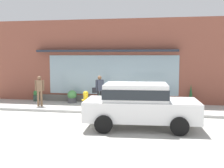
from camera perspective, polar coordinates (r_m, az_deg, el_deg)
ground_plane at (r=13.09m, az=-3.88°, el=-5.82°), size 60.00×60.00×0.00m
curb_strip at (r=12.89m, az=-4.10°, el=-5.73°), size 14.00×0.24×0.12m
storefront at (r=15.93m, az=-1.09°, el=4.57°), size 14.00×0.81×4.70m
fire_hydrant at (r=14.31m, az=-5.41°, el=-3.07°), size 0.42×0.39×0.85m
pedestrian_with_handbag at (r=14.69m, az=-2.64°, el=-0.90°), size 0.57×0.45×1.60m
pedestrian_passerby at (r=15.06m, az=-14.65°, el=-0.92°), size 0.45×0.30×1.59m
parked_car_white at (r=10.22m, az=5.60°, el=-3.87°), size 4.19×2.26×1.63m
potted_plant_doorstep at (r=15.47m, az=15.88°, el=-2.22°), size 0.25×0.25×1.12m
potted_plant_window_right at (r=15.84m, az=-8.19°, el=-2.55°), size 0.52×0.52×0.71m
potted_plant_trailing_edge at (r=16.88m, az=-15.23°, el=-2.30°), size 0.39×0.39×0.66m
potted_plant_low_front at (r=15.53m, az=-2.15°, el=-2.78°), size 0.28×0.28×0.61m
potted_plant_window_center at (r=15.10m, az=5.15°, el=-1.84°), size 0.33×0.33×1.33m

